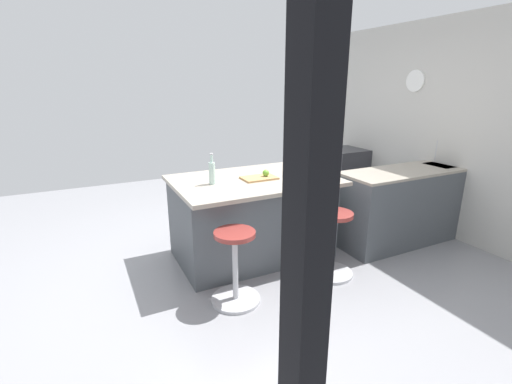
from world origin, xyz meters
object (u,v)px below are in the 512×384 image
stool_by_window (333,246)px  oven_range (343,176)px  kitchen_island (252,217)px  apple_green (266,173)px  stool_middle (235,269)px  water_bottle (212,172)px  fruit_bowl (297,170)px  cutting_board (259,178)px

stool_by_window → oven_range: bearing=-131.8°
oven_range → kitchen_island: 2.44m
stool_by_window → apple_green: size_ratio=9.46×
kitchen_island → stool_middle: size_ratio=2.52×
water_bottle → fruit_bowl: bearing=-179.0°
kitchen_island → water_bottle: size_ratio=5.41×
apple_green → fruit_bowl: apple_green is taller
kitchen_island → water_bottle: (0.47, 0.06, 0.57)m
oven_range → stool_middle: bearing=34.2°
apple_green → oven_range: bearing=-150.3°
oven_range → stool_by_window: oven_range is taller
kitchen_island → apple_green: bearing=144.7°
oven_range → kitchen_island: bearing=26.6°
oven_range → cutting_board: 2.49m
stool_middle → water_bottle: water_bottle is taller
apple_green → cutting_board: bearing=-0.4°
stool_by_window → kitchen_island: bearing=-54.9°
stool_middle → fruit_bowl: (-1.07, -0.71, 0.63)m
kitchen_island → cutting_board: (-0.04, 0.09, 0.46)m
stool_by_window → fruit_bowl: 0.95m
oven_range → apple_green: bearing=29.7°
oven_range → apple_green: size_ratio=12.25×
apple_green → fruit_bowl: bearing=-174.0°
kitchen_island → stool_by_window: (-0.53, 0.76, -0.14)m
stool_middle → apple_green: size_ratio=9.46×
oven_range → fruit_bowl: bearing=34.6°
kitchen_island → stool_middle: 0.93m
cutting_board → water_bottle: (0.51, -0.03, 0.11)m
fruit_bowl → kitchen_island: bearing=-4.4°
oven_range → stool_by_window: (1.65, 1.85, -0.12)m
stool_by_window → stool_middle: (1.06, 0.00, 0.00)m
oven_range → water_bottle: water_bottle is taller
stool_middle → water_bottle: size_ratio=2.15×
cutting_board → fruit_bowl: 0.50m
stool_by_window → apple_green: 1.02m
fruit_bowl → apple_green: bearing=6.0°
kitchen_island → fruit_bowl: fruit_bowl is taller
oven_range → cutting_board: size_ratio=2.42×
oven_range → apple_green: 2.43m
apple_green → water_bottle: (0.59, -0.03, 0.07)m
kitchen_island → stool_middle: (0.53, 0.76, -0.14)m
oven_range → kitchen_island: (2.18, 1.09, 0.02)m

